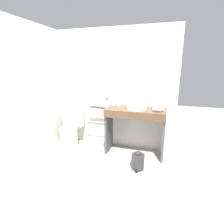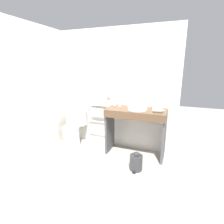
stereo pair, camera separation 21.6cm
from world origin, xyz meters
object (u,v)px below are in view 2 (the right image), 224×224
object	(u,v)px
towel_radiator	(99,109)
sink_basin	(137,107)
cup_near_edge	(120,104)
hair_dryer	(158,110)
toilet	(73,129)
cup_near_wall	(115,103)
trash_bin	(136,162)

from	to	relation	value
towel_radiator	sink_basin	world-z (taller)	towel_radiator
towel_radiator	cup_near_edge	bearing A→B (deg)	-11.82
hair_dryer	cup_near_edge	bearing A→B (deg)	165.83
toilet	cup_near_wall	xyz separation A→B (m)	(0.88, 0.18, 0.60)
sink_basin	cup_near_wall	xyz separation A→B (m)	(-0.50, 0.18, 0.01)
toilet	cup_near_wall	size ratio (longest dim) A/B	7.73
toilet	trash_bin	world-z (taller)	toilet
toilet	towel_radiator	world-z (taller)	towel_radiator
toilet	cup_near_edge	world-z (taller)	cup_near_edge
cup_near_edge	trash_bin	distance (m)	1.13
cup_near_edge	hair_dryer	xyz separation A→B (m)	(0.75, -0.19, -0.01)
towel_radiator	trash_bin	xyz separation A→B (m)	(0.99, -0.72, -0.63)
toilet	sink_basin	bearing A→B (deg)	0.24
cup_near_wall	toilet	bearing A→B (deg)	-168.34
towel_radiator	cup_near_edge	size ratio (longest dim) A/B	11.52
toilet	trash_bin	size ratio (longest dim) A/B	2.44
cup_near_wall	hair_dryer	distance (m)	0.89
cup_near_wall	trash_bin	world-z (taller)	cup_near_wall
hair_dryer	toilet	bearing A→B (deg)	178.57
cup_near_edge	hair_dryer	size ratio (longest dim) A/B	0.48
cup_near_edge	sink_basin	bearing A→B (deg)	-20.00
cup_near_wall	trash_bin	bearing A→B (deg)	-46.74
hair_dryer	trash_bin	bearing A→B (deg)	-119.70
cup_near_wall	cup_near_edge	size ratio (longest dim) A/B	1.05
cup_near_wall	hair_dryer	xyz separation A→B (m)	(0.86, -0.22, -0.01)
toilet	sink_basin	xyz separation A→B (m)	(1.38, 0.01, 0.59)
trash_bin	hair_dryer	bearing A→B (deg)	60.30
cup_near_wall	cup_near_edge	world-z (taller)	cup_near_wall
sink_basin	cup_near_edge	bearing A→B (deg)	160.00
cup_near_wall	trash_bin	distance (m)	1.21
sink_basin	toilet	bearing A→B (deg)	-179.76
hair_dryer	sink_basin	bearing A→B (deg)	172.28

